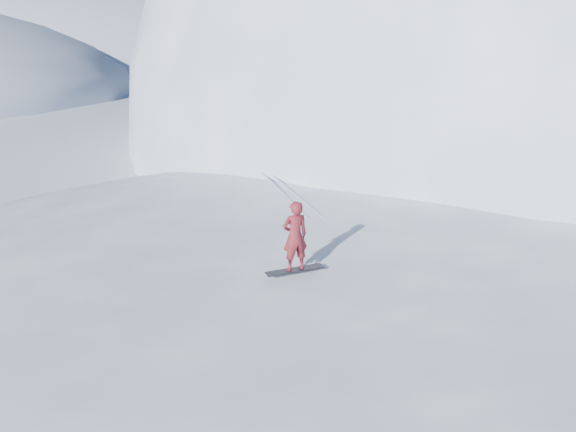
% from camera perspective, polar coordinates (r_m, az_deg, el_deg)
% --- Properties ---
extents(ground, '(400.00, 400.00, 0.00)m').
position_cam_1_polar(ground, '(16.30, 4.65, -11.52)').
color(ground, white).
rests_on(ground, ground).
extents(near_ridge, '(36.00, 28.00, 4.80)m').
position_cam_1_polar(near_ridge, '(19.09, 5.34, -6.70)').
color(near_ridge, white).
rests_on(near_ridge, ground).
extents(summit_peak, '(60.00, 56.00, 56.00)m').
position_cam_1_polar(summit_peak, '(47.87, 22.95, 7.69)').
color(summit_peak, white).
rests_on(summit_peak, ground).
extents(peak_shoulder, '(28.00, 24.00, 18.00)m').
position_cam_1_polar(peak_shoulder, '(37.16, 12.04, 5.84)').
color(peak_shoulder, white).
rests_on(peak_shoulder, ground).
extents(far_ridge_c, '(140.00, 90.00, 36.00)m').
position_cam_1_polar(far_ridge_c, '(129.03, -27.03, 13.48)').
color(far_ridge_c, white).
rests_on(far_ridge_c, ground).
extents(wind_bumps, '(16.00, 14.40, 1.00)m').
position_cam_1_polar(wind_bumps, '(17.99, 1.23, -8.31)').
color(wind_bumps, white).
rests_on(wind_bumps, ground).
extents(snowboard, '(1.54, 0.59, 0.03)m').
position_cam_1_polar(snowboard, '(14.12, 0.70, -5.49)').
color(snowboard, black).
rests_on(snowboard, near_ridge).
extents(snowboarder, '(0.73, 0.56, 1.79)m').
position_cam_1_polar(snowboarder, '(13.76, 0.72, -2.05)').
color(snowboarder, maroon).
rests_on(snowboarder, snowboard).
extents(board_tracks, '(1.26, 5.96, 0.04)m').
position_cam_1_polar(board_tracks, '(20.43, -0.05, 2.44)').
color(board_tracks, silver).
rests_on(board_tracks, ground).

